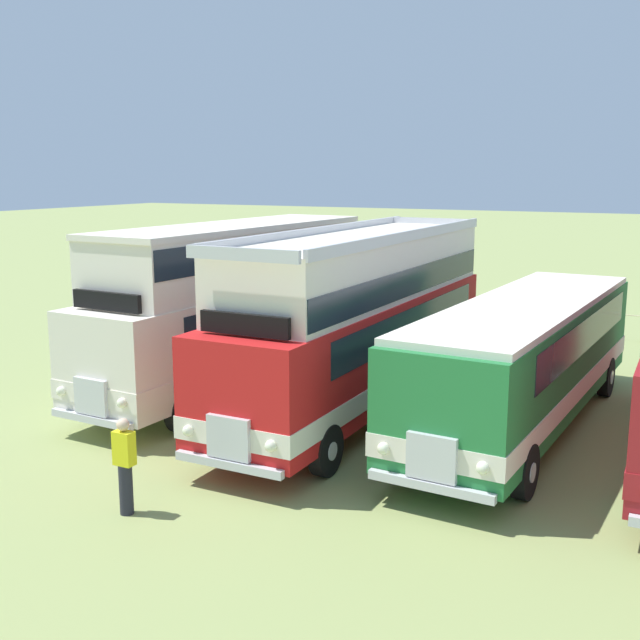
{
  "coord_description": "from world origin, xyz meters",
  "views": [
    {
      "loc": [
        -4.09,
        -17.17,
        5.87
      ],
      "look_at": [
        -12.87,
        -0.08,
        2.19
      ],
      "focal_mm": 43.67,
      "sensor_mm": 36.0,
      "label": 1
    }
  ],
  "objects_px": {
    "bus_third_in_row": "(526,354)",
    "bus_first_in_row": "(235,299)",
    "marshal_person": "(125,465)",
    "bus_second_in_row": "(361,317)"
  },
  "relations": [
    {
      "from": "bus_third_in_row",
      "to": "bus_second_in_row",
      "type": "bearing_deg",
      "value": -172.29
    },
    {
      "from": "bus_first_in_row",
      "to": "marshal_person",
      "type": "xyz_separation_m",
      "value": [
        2.73,
        -7.66,
        -1.58
      ]
    },
    {
      "from": "bus_second_in_row",
      "to": "bus_first_in_row",
      "type": "bearing_deg",
      "value": 174.97
    },
    {
      "from": "bus_second_in_row",
      "to": "bus_third_in_row",
      "type": "bearing_deg",
      "value": 7.71
    },
    {
      "from": "bus_first_in_row",
      "to": "bus_second_in_row",
      "type": "height_order",
      "value": "bus_second_in_row"
    },
    {
      "from": "bus_second_in_row",
      "to": "bus_third_in_row",
      "type": "height_order",
      "value": "bus_second_in_row"
    },
    {
      "from": "bus_second_in_row",
      "to": "bus_third_in_row",
      "type": "xyz_separation_m",
      "value": [
        3.91,
        0.53,
        -0.61
      ]
    },
    {
      "from": "bus_third_in_row",
      "to": "bus_first_in_row",
      "type": "bearing_deg",
      "value": -178.64
    },
    {
      "from": "marshal_person",
      "to": "bus_third_in_row",
      "type": "bearing_deg",
      "value": 57.1
    },
    {
      "from": "bus_first_in_row",
      "to": "bus_third_in_row",
      "type": "xyz_separation_m",
      "value": [
        7.81,
        0.19,
        -0.71
      ]
    }
  ]
}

